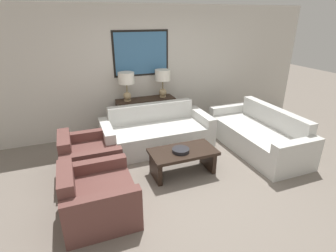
{
  "coord_description": "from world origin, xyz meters",
  "views": [
    {
      "loc": [
        -1.48,
        -3.03,
        2.41
      ],
      "look_at": [
        0.03,
        0.87,
        0.65
      ],
      "focal_mm": 28.0,
      "sensor_mm": 36.0,
      "label": 1
    }
  ],
  "objects_px": {
    "couch_by_back_wall": "(157,133)",
    "decorative_bowl": "(181,150)",
    "armchair_near_back_wall": "(89,159)",
    "coffee_table": "(183,157)",
    "console_table": "(146,116)",
    "table_lamp_right": "(163,78)",
    "armchair_near_camera": "(97,198)",
    "table_lamp_left": "(126,81)",
    "couch_by_side": "(258,136)"
  },
  "relations": [
    {
      "from": "table_lamp_left",
      "to": "couch_by_side",
      "type": "distance_m",
      "value": 2.82
    },
    {
      "from": "table_lamp_right",
      "to": "couch_by_side",
      "type": "height_order",
      "value": "table_lamp_right"
    },
    {
      "from": "table_lamp_right",
      "to": "armchair_near_camera",
      "type": "distance_m",
      "value": 3.04
    },
    {
      "from": "table_lamp_right",
      "to": "armchair_near_back_wall",
      "type": "bearing_deg",
      "value": -144.16
    },
    {
      "from": "console_table",
      "to": "coffee_table",
      "type": "height_order",
      "value": "console_table"
    },
    {
      "from": "table_lamp_right",
      "to": "decorative_bowl",
      "type": "height_order",
      "value": "table_lamp_right"
    },
    {
      "from": "table_lamp_right",
      "to": "coffee_table",
      "type": "relative_size",
      "value": 0.55
    },
    {
      "from": "couch_by_back_wall",
      "to": "decorative_bowl",
      "type": "xyz_separation_m",
      "value": [
        0.03,
        -1.11,
        0.17
      ]
    },
    {
      "from": "armchair_near_back_wall",
      "to": "coffee_table",
      "type": "bearing_deg",
      "value": -20.33
    },
    {
      "from": "table_lamp_left",
      "to": "armchair_near_camera",
      "type": "xyz_separation_m",
      "value": [
        -0.96,
        -2.31,
        -0.93
      ]
    },
    {
      "from": "decorative_bowl",
      "to": "couch_by_side",
      "type": "bearing_deg",
      "value": 9.72
    },
    {
      "from": "table_lamp_left",
      "to": "armchair_near_back_wall",
      "type": "height_order",
      "value": "table_lamp_left"
    },
    {
      "from": "console_table",
      "to": "decorative_bowl",
      "type": "relative_size",
      "value": 4.48
    },
    {
      "from": "armchair_near_back_wall",
      "to": "couch_by_side",
      "type": "bearing_deg",
      "value": -4.61
    },
    {
      "from": "armchair_near_back_wall",
      "to": "armchair_near_camera",
      "type": "xyz_separation_m",
      "value": [
        0.0,
        -1.06,
        0.0
      ]
    },
    {
      "from": "table_lamp_right",
      "to": "decorative_bowl",
      "type": "distance_m",
      "value": 1.99
    },
    {
      "from": "couch_by_back_wall",
      "to": "armchair_near_camera",
      "type": "height_order",
      "value": "couch_by_back_wall"
    },
    {
      "from": "table_lamp_left",
      "to": "table_lamp_right",
      "type": "xyz_separation_m",
      "value": [
        0.78,
        0.0,
        0.0
      ]
    },
    {
      "from": "coffee_table",
      "to": "table_lamp_right",
      "type": "bearing_deg",
      "value": 80.28
    },
    {
      "from": "console_table",
      "to": "couch_by_side",
      "type": "height_order",
      "value": "couch_by_side"
    },
    {
      "from": "console_table",
      "to": "table_lamp_left",
      "type": "distance_m",
      "value": 0.9
    },
    {
      "from": "table_lamp_left",
      "to": "decorative_bowl",
      "type": "bearing_deg",
      "value": -76.92
    },
    {
      "from": "console_table",
      "to": "armchair_near_camera",
      "type": "distance_m",
      "value": 2.68
    },
    {
      "from": "couch_by_side",
      "to": "armchair_near_back_wall",
      "type": "xyz_separation_m",
      "value": [
        -3.15,
        0.25,
        -0.0
      ]
    },
    {
      "from": "console_table",
      "to": "armchair_near_back_wall",
      "type": "distance_m",
      "value": 1.84
    },
    {
      "from": "table_lamp_left",
      "to": "armchair_near_camera",
      "type": "bearing_deg",
      "value": -112.46
    },
    {
      "from": "couch_by_side",
      "to": "armchair_near_back_wall",
      "type": "height_order",
      "value": "couch_by_side"
    },
    {
      "from": "couch_by_back_wall",
      "to": "armchair_near_back_wall",
      "type": "height_order",
      "value": "couch_by_back_wall"
    },
    {
      "from": "table_lamp_right",
      "to": "couch_by_side",
      "type": "bearing_deg",
      "value": -46.85
    },
    {
      "from": "console_table",
      "to": "coffee_table",
      "type": "xyz_separation_m",
      "value": [
        0.08,
        -1.78,
        -0.09
      ]
    },
    {
      "from": "table_lamp_left",
      "to": "coffee_table",
      "type": "xyz_separation_m",
      "value": [
        0.47,
        -1.78,
        -0.9
      ]
    },
    {
      "from": "couch_by_back_wall",
      "to": "armchair_near_back_wall",
      "type": "distance_m",
      "value": 1.45
    },
    {
      "from": "decorative_bowl",
      "to": "couch_by_back_wall",
      "type": "bearing_deg",
      "value": 91.6
    },
    {
      "from": "console_table",
      "to": "couch_by_side",
      "type": "relative_size",
      "value": 0.59
    },
    {
      "from": "table_lamp_left",
      "to": "couch_by_back_wall",
      "type": "height_order",
      "value": "table_lamp_left"
    },
    {
      "from": "decorative_bowl",
      "to": "armchair_near_camera",
      "type": "bearing_deg",
      "value": -159.95
    },
    {
      "from": "console_table",
      "to": "couch_by_side",
      "type": "distance_m",
      "value": 2.35
    },
    {
      "from": "console_table",
      "to": "decorative_bowl",
      "type": "distance_m",
      "value": 1.81
    },
    {
      "from": "couch_by_back_wall",
      "to": "table_lamp_left",
      "type": "bearing_deg",
      "value": 119.14
    },
    {
      "from": "decorative_bowl",
      "to": "coffee_table",
      "type": "bearing_deg",
      "value": 27.12
    },
    {
      "from": "console_table",
      "to": "armchair_near_back_wall",
      "type": "height_order",
      "value": "console_table"
    },
    {
      "from": "couch_by_side",
      "to": "armchair_near_back_wall",
      "type": "relative_size",
      "value": 2.25
    },
    {
      "from": "decorative_bowl",
      "to": "armchair_near_back_wall",
      "type": "height_order",
      "value": "armchair_near_back_wall"
    },
    {
      "from": "table_lamp_right",
      "to": "coffee_table",
      "type": "height_order",
      "value": "table_lamp_right"
    },
    {
      "from": "table_lamp_left",
      "to": "armchair_near_camera",
      "type": "distance_m",
      "value": 2.67
    },
    {
      "from": "table_lamp_right",
      "to": "couch_by_back_wall",
      "type": "bearing_deg",
      "value": -119.14
    },
    {
      "from": "couch_by_back_wall",
      "to": "couch_by_side",
      "type": "xyz_separation_m",
      "value": [
        1.8,
        -0.81,
        0.0
      ]
    },
    {
      "from": "coffee_table",
      "to": "armchair_near_camera",
      "type": "distance_m",
      "value": 1.52
    },
    {
      "from": "coffee_table",
      "to": "armchair_near_camera",
      "type": "xyz_separation_m",
      "value": [
        -1.43,
        -0.53,
        -0.03
      ]
    },
    {
      "from": "console_table",
      "to": "armchair_near_camera",
      "type": "xyz_separation_m",
      "value": [
        -1.35,
        -2.31,
        -0.12
      ]
    }
  ]
}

